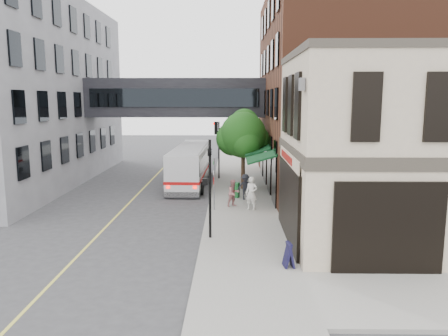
{
  "coord_description": "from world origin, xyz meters",
  "views": [
    {
      "loc": [
        1.32,
        -17.25,
        6.45
      ],
      "look_at": [
        1.01,
        3.61,
        3.12
      ],
      "focal_mm": 35.0,
      "sensor_mm": 36.0,
      "label": 1
    }
  ],
  "objects_px": {
    "pedestrian_c": "(245,187)",
    "sandwich_board": "(289,255)",
    "bus": "(191,163)",
    "pedestrian_a": "(251,193)",
    "newspaper_box": "(235,190)",
    "pedestrian_b": "(234,193)"
  },
  "relations": [
    {
      "from": "pedestrian_c",
      "to": "sandwich_board",
      "type": "bearing_deg",
      "value": -93.38
    },
    {
      "from": "pedestrian_c",
      "to": "sandwich_board",
      "type": "distance_m",
      "value": 11.22
    },
    {
      "from": "bus",
      "to": "pedestrian_a",
      "type": "relative_size",
      "value": 5.52
    },
    {
      "from": "pedestrian_a",
      "to": "sandwich_board",
      "type": "relative_size",
      "value": 2.01
    },
    {
      "from": "pedestrian_a",
      "to": "pedestrian_b",
      "type": "relative_size",
      "value": 1.2
    },
    {
      "from": "bus",
      "to": "newspaper_box",
      "type": "relative_size",
      "value": 11.03
    },
    {
      "from": "pedestrian_c",
      "to": "sandwich_board",
      "type": "relative_size",
      "value": 1.7
    },
    {
      "from": "bus",
      "to": "pedestrian_a",
      "type": "bearing_deg",
      "value": -63.15
    },
    {
      "from": "pedestrian_a",
      "to": "bus",
      "type": "bearing_deg",
      "value": 141.06
    },
    {
      "from": "bus",
      "to": "pedestrian_b",
      "type": "bearing_deg",
      "value": -67.02
    },
    {
      "from": "pedestrian_c",
      "to": "newspaper_box",
      "type": "bearing_deg",
      "value": 126.16
    },
    {
      "from": "pedestrian_c",
      "to": "sandwich_board",
      "type": "xyz_separation_m",
      "value": [
        1.27,
        -11.14,
        -0.33
      ]
    },
    {
      "from": "pedestrian_a",
      "to": "pedestrian_c",
      "type": "relative_size",
      "value": 1.18
    },
    {
      "from": "pedestrian_a",
      "to": "pedestrian_c",
      "type": "bearing_deg",
      "value": 119.9
    },
    {
      "from": "newspaper_box",
      "to": "pedestrian_c",
      "type": "bearing_deg",
      "value": -26.72
    },
    {
      "from": "pedestrian_a",
      "to": "newspaper_box",
      "type": "bearing_deg",
      "value": 129.68
    },
    {
      "from": "pedestrian_a",
      "to": "pedestrian_b",
      "type": "xyz_separation_m",
      "value": [
        -1.02,
        0.79,
        -0.16
      ]
    },
    {
      "from": "pedestrian_a",
      "to": "newspaper_box",
      "type": "height_order",
      "value": "pedestrian_a"
    },
    {
      "from": "bus",
      "to": "newspaper_box",
      "type": "height_order",
      "value": "bus"
    },
    {
      "from": "bus",
      "to": "newspaper_box",
      "type": "xyz_separation_m",
      "value": [
        3.33,
        -5.13,
        -0.95
      ]
    },
    {
      "from": "bus",
      "to": "pedestrian_a",
      "type": "distance_m",
      "value": 9.33
    },
    {
      "from": "pedestrian_c",
      "to": "newspaper_box",
      "type": "height_order",
      "value": "pedestrian_c"
    }
  ]
}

